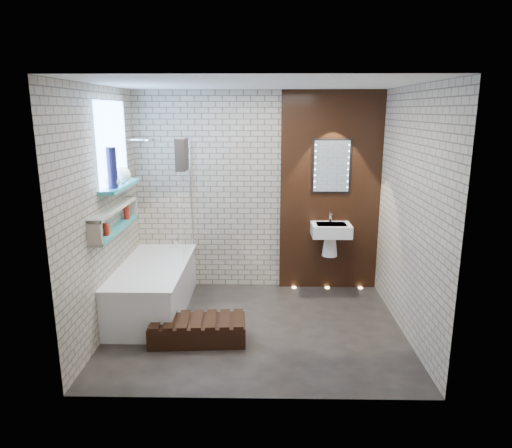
{
  "coord_description": "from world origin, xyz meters",
  "views": [
    {
      "loc": [
        0.09,
        -4.72,
        2.35
      ],
      "look_at": [
        0.0,
        0.15,
        1.15
      ],
      "focal_mm": 32.56,
      "sensor_mm": 36.0,
      "label": 1
    }
  ],
  "objects_px": {
    "washbasin": "(331,234)",
    "led_mirror": "(332,166)",
    "bathtub": "(154,287)",
    "bath_screen": "(187,199)",
    "walnut_step": "(198,331)"
  },
  "relations": [
    {
      "from": "washbasin",
      "to": "led_mirror",
      "type": "height_order",
      "value": "led_mirror"
    },
    {
      "from": "washbasin",
      "to": "bathtub",
      "type": "bearing_deg",
      "value": -163.99
    },
    {
      "from": "bath_screen",
      "to": "led_mirror",
      "type": "height_order",
      "value": "led_mirror"
    },
    {
      "from": "walnut_step",
      "to": "bath_screen",
      "type": "bearing_deg",
      "value": 102.78
    },
    {
      "from": "led_mirror",
      "to": "walnut_step",
      "type": "xyz_separation_m",
      "value": [
        -1.55,
        -1.53,
        -1.54
      ]
    },
    {
      "from": "bathtub",
      "to": "led_mirror",
      "type": "relative_size",
      "value": 2.49
    },
    {
      "from": "led_mirror",
      "to": "walnut_step",
      "type": "height_order",
      "value": "led_mirror"
    },
    {
      "from": "washbasin",
      "to": "walnut_step",
      "type": "distance_m",
      "value": 2.18
    },
    {
      "from": "walnut_step",
      "to": "bathtub",
      "type": "bearing_deg",
      "value": 129.8
    },
    {
      "from": "bathtub",
      "to": "walnut_step",
      "type": "bearing_deg",
      "value": -50.2
    },
    {
      "from": "bathtub",
      "to": "washbasin",
      "type": "xyz_separation_m",
      "value": [
        2.17,
        0.62,
        0.5
      ]
    },
    {
      "from": "bathtub",
      "to": "walnut_step",
      "type": "xyz_separation_m",
      "value": [
        0.62,
        -0.75,
        -0.18
      ]
    },
    {
      "from": "bath_screen",
      "to": "walnut_step",
      "type": "height_order",
      "value": "bath_screen"
    },
    {
      "from": "washbasin",
      "to": "walnut_step",
      "type": "height_order",
      "value": "washbasin"
    },
    {
      "from": "led_mirror",
      "to": "bath_screen",
      "type": "bearing_deg",
      "value": -169.34
    }
  ]
}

